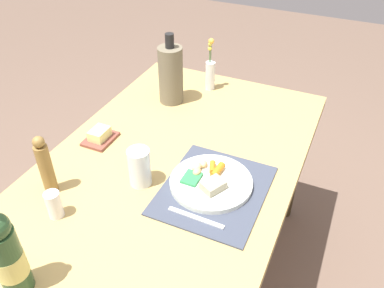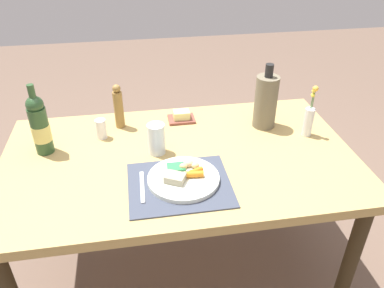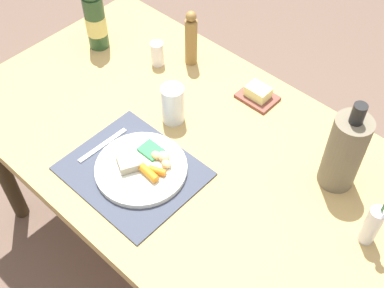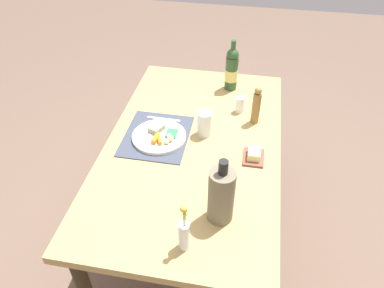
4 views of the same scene
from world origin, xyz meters
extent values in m
plane|color=brown|center=(0.00, 0.00, 0.00)|extent=(8.00, 8.00, 0.00)
cube|color=tan|center=(0.00, 0.00, 0.70)|extent=(1.51, 0.88, 0.04)
cylinder|color=#342816|center=(-0.68, -0.37, 0.34)|extent=(0.06, 0.06, 0.68)
cylinder|color=#342816|center=(-0.68, 0.37, 0.34)|extent=(0.06, 0.06, 0.68)
cube|color=#3A4150|center=(-0.03, -0.20, 0.73)|extent=(0.39, 0.33, 0.01)
cylinder|color=silver|center=(-0.01, -0.18, 0.74)|extent=(0.28, 0.28, 0.02)
cube|color=tan|center=(-0.04, -0.20, 0.76)|extent=(0.09, 0.08, 0.03)
cylinder|color=orange|center=(0.03, -0.19, 0.76)|extent=(0.07, 0.03, 0.03)
cylinder|color=orange|center=(0.04, -0.16, 0.76)|extent=(0.06, 0.04, 0.02)
ellipsoid|color=tan|center=(0.00, -0.12, 0.76)|extent=(0.03, 0.03, 0.02)
ellipsoid|color=#DBB781|center=(0.02, -0.11, 0.76)|extent=(0.04, 0.03, 0.03)
ellipsoid|color=#DBB879|center=(0.05, -0.13, 0.76)|extent=(0.03, 0.03, 0.02)
cube|color=#2D854A|center=(-0.03, -0.12, 0.75)|extent=(0.07, 0.06, 0.01)
cube|color=silver|center=(-0.17, -0.20, 0.73)|extent=(0.02, 0.19, 0.00)
cylinder|color=silver|center=(-0.09, 0.04, 0.79)|extent=(0.08, 0.08, 0.14)
cylinder|color=silver|center=(-0.09, 0.04, 0.76)|extent=(0.07, 0.07, 0.08)
cylinder|color=#2A4B28|center=(-0.57, 0.13, 0.83)|extent=(0.08, 0.08, 0.21)
sphere|color=#2A4B28|center=(-0.57, 0.13, 0.95)|extent=(0.07, 0.07, 0.07)
cylinder|color=#2A4B28|center=(-0.57, 0.13, 1.00)|extent=(0.03, 0.03, 0.08)
cylinder|color=#DBCF70|center=(-0.57, 0.13, 0.82)|extent=(0.08, 0.08, 0.07)
cylinder|color=silver|center=(0.61, 0.08, 0.79)|extent=(0.04, 0.04, 0.14)
cylinder|color=#3F7233|center=(0.61, 0.08, 0.82)|extent=(0.00, 0.00, 0.20)
sphere|color=yellow|center=(0.61, 0.08, 0.92)|extent=(0.02, 0.02, 0.02)
cylinder|color=#3F7233|center=(0.62, 0.08, 0.84)|extent=(0.00, 0.00, 0.23)
sphere|color=gold|center=(0.62, 0.08, 0.95)|extent=(0.03, 0.03, 0.03)
cylinder|color=#3F7233|center=(0.61, 0.08, 0.83)|extent=(0.00, 0.00, 0.22)
sphere|color=gold|center=(0.61, 0.08, 0.94)|extent=(0.02, 0.02, 0.02)
cylinder|color=#6B634E|center=(0.44, 0.19, 0.85)|extent=(0.11, 0.11, 0.25)
cylinder|color=black|center=(0.44, 0.19, 1.00)|extent=(0.04, 0.04, 0.06)
cube|color=brown|center=(0.05, 0.31, 0.73)|extent=(0.13, 0.10, 0.01)
cube|color=#E4DF8C|center=(0.05, 0.31, 0.75)|extent=(0.08, 0.06, 0.04)
cylinder|color=olive|center=(-0.25, 0.30, 0.81)|extent=(0.04, 0.04, 0.18)
sphere|color=olive|center=(-0.25, 0.30, 0.92)|extent=(0.04, 0.04, 0.04)
cylinder|color=white|center=(-0.33, 0.21, 0.77)|extent=(0.05, 0.05, 0.09)
camera|label=1|loc=(-0.94, -0.53, 1.65)|focal=37.34mm
camera|label=2|loc=(-0.17, -1.35, 1.65)|focal=35.81mm
camera|label=3|loc=(0.73, -0.75, 1.92)|focal=46.55mm
camera|label=4|loc=(1.42, 0.26, 1.95)|focal=34.71mm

